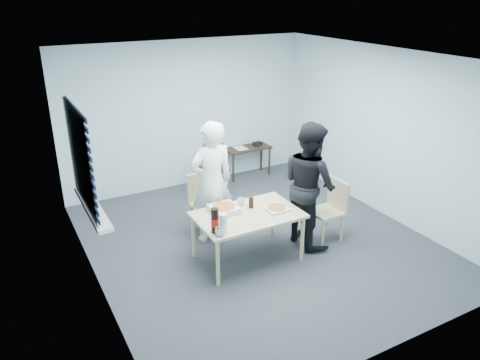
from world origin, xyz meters
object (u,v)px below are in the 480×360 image
chair_far (204,199)px  mug_a (220,232)px  chair_right (331,205)px  stool (214,173)px  dining_table (248,218)px  person_white (212,182)px  person_black (309,184)px  mug_b (241,202)px  soda_bottle (215,221)px  side_table (248,151)px  backpack (214,156)px

chair_far → mug_a: bearing=-106.4°
chair_right → stool: chair_right is taller
chair_far → stool: chair_far is taller
dining_table → chair_far: size_ratio=1.54×
chair_far → chair_right: 1.86m
stool → dining_table: bearing=-103.2°
chair_right → person_white: size_ratio=0.50×
person_black → chair_right: bearing=-103.7°
dining_table → person_black: size_ratio=0.77×
dining_table → person_white: size_ratio=0.77×
chair_far → person_white: size_ratio=0.50×
chair_right → mug_b: 1.34m
dining_table → mug_b: size_ratio=13.70×
stool → soda_bottle: soda_bottle is taller
side_table → backpack: 1.21m
person_black → stool: size_ratio=3.16×
chair_right → dining_table: bearing=176.6°
person_white → mug_b: person_white is taller
person_white → stool: 1.48m
side_table → soda_bottle: bearing=-126.0°
person_white → dining_table: bearing=104.1°
backpack → mug_b: (-0.41, -1.68, -0.06)m
backpack → soda_bottle: size_ratio=1.42×
dining_table → backpack: size_ratio=3.09×
backpack → soda_bottle: bearing=-131.8°
person_black → mug_a: 1.59m
chair_far → side_table: 2.27m
backpack → mug_b: bearing=-120.0°
backpack → soda_bottle: backpack is taller
chair_far → side_table: (1.63, 1.57, -0.01)m
chair_far → soda_bottle: bearing=-108.4°
person_black → person_white: bearing=58.8°
chair_far → person_black: size_ratio=0.50×
dining_table → person_black: bearing=0.4°
chair_far → chair_right: same height
dining_table → soda_bottle: 0.66m
chair_right → backpack: backpack is taller
person_white → soda_bottle: person_white is taller
chair_far → backpack: (0.63, 0.95, 0.26)m
soda_bottle → person_black: bearing=8.8°
mug_a → mug_b: (0.62, 0.61, -0.00)m
chair_far → soda_bottle: 1.35m
dining_table → side_table: size_ratio=1.58×
stool → soda_bottle: size_ratio=1.79×
chair_right → person_white: 1.74m
dining_table → mug_a: 0.67m
chair_far → mug_a: size_ratio=7.24×
dining_table → backpack: bearing=76.7°
backpack → mug_a: size_ratio=3.60×
stool → mug_b: size_ratio=5.60×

